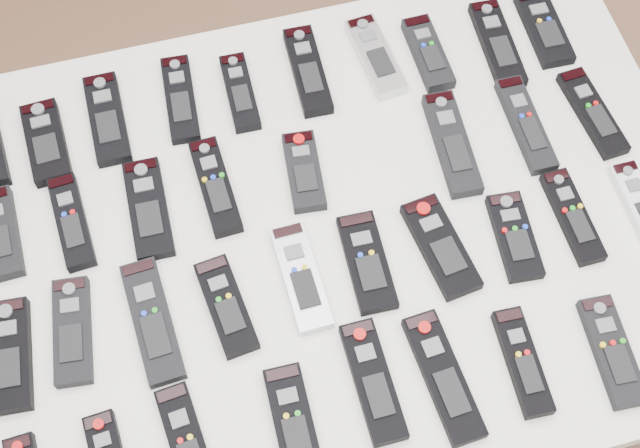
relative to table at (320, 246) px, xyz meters
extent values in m
plane|color=#94654B|center=(0.04, -0.08, -0.72)|extent=(4.00, 4.00, 0.00)
cube|color=white|center=(0.00, 0.00, 0.04)|extent=(1.25, 0.88, 0.04)
cylinder|color=beige|center=(-0.56, 0.38, -0.35)|extent=(0.04, 0.04, 0.74)
cylinder|color=beige|center=(0.56, 0.38, -0.35)|extent=(0.04, 0.04, 0.74)
cube|color=black|center=(-0.40, 0.27, 0.07)|extent=(0.07, 0.16, 0.02)
cube|color=black|center=(-0.30, 0.29, 0.07)|extent=(0.06, 0.18, 0.02)
cube|color=black|center=(-0.17, 0.30, 0.07)|extent=(0.06, 0.18, 0.02)
cube|color=black|center=(-0.07, 0.29, 0.07)|extent=(0.05, 0.15, 0.02)
cube|color=black|center=(0.06, 0.30, 0.07)|extent=(0.06, 0.18, 0.02)
cube|color=#B7B7BC|center=(0.18, 0.30, 0.07)|extent=(0.07, 0.17, 0.02)
cube|color=black|center=(0.27, 0.28, 0.07)|extent=(0.05, 0.15, 0.02)
cube|color=black|center=(0.40, 0.27, 0.07)|extent=(0.06, 0.19, 0.02)
cube|color=black|center=(0.49, 0.28, 0.07)|extent=(0.06, 0.16, 0.02)
cube|color=black|center=(-0.49, 0.12, 0.07)|extent=(0.06, 0.16, 0.02)
cube|color=black|center=(-0.38, 0.11, 0.07)|extent=(0.06, 0.17, 0.02)
cube|color=black|center=(-0.26, 0.10, 0.07)|extent=(0.06, 0.18, 0.02)
cube|color=black|center=(-0.15, 0.11, 0.07)|extent=(0.06, 0.18, 0.02)
cube|color=black|center=(0.00, 0.10, 0.07)|extent=(0.07, 0.15, 0.02)
cube|color=black|center=(0.25, 0.09, 0.07)|extent=(0.06, 0.20, 0.02)
cube|color=black|center=(0.39, 0.10, 0.07)|extent=(0.05, 0.19, 0.02)
cube|color=black|center=(0.50, 0.09, 0.07)|extent=(0.06, 0.18, 0.02)
cube|color=black|center=(-0.50, -0.09, 0.07)|extent=(0.07, 0.18, 0.02)
cube|color=black|center=(-0.40, -0.08, 0.07)|extent=(0.07, 0.17, 0.02)
cube|color=black|center=(-0.28, -0.09, 0.07)|extent=(0.07, 0.20, 0.02)
cube|color=black|center=(-0.17, -0.10, 0.07)|extent=(0.07, 0.16, 0.02)
cube|color=#B7B7BC|center=(-0.05, -0.08, 0.07)|extent=(0.06, 0.18, 0.02)
cube|color=black|center=(0.05, -0.08, 0.07)|extent=(0.07, 0.17, 0.02)
cube|color=black|center=(0.17, -0.08, 0.07)|extent=(0.08, 0.18, 0.02)
cube|color=black|center=(0.29, -0.10, 0.07)|extent=(0.07, 0.15, 0.02)
cube|color=black|center=(0.39, -0.09, 0.07)|extent=(0.05, 0.17, 0.02)
cube|color=black|center=(-0.27, -0.29, 0.07)|extent=(0.07, 0.19, 0.02)
cube|color=black|center=(-0.12, -0.29, 0.07)|extent=(0.06, 0.17, 0.02)
cube|color=black|center=(0.01, -0.26, 0.07)|extent=(0.05, 0.18, 0.02)
cube|color=black|center=(0.11, -0.28, 0.07)|extent=(0.07, 0.20, 0.02)
cube|color=black|center=(0.23, -0.29, 0.07)|extent=(0.05, 0.17, 0.02)
cube|color=black|center=(0.36, -0.31, 0.07)|extent=(0.06, 0.17, 0.02)
camera|label=1|loc=(-0.16, -0.62, 1.32)|focal=50.00mm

